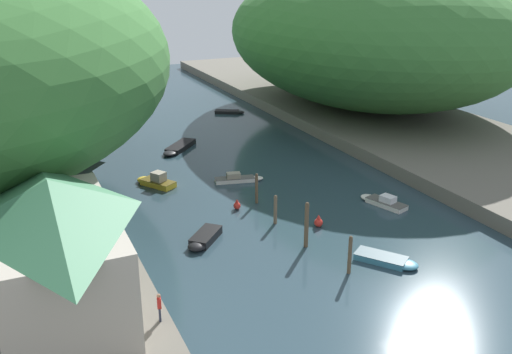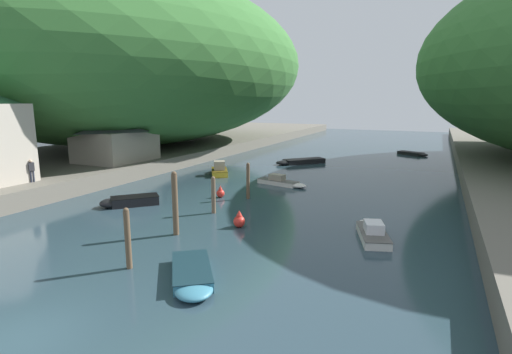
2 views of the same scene
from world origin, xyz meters
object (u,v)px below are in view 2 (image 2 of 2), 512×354
Objects in this scene: boathouse_shed at (116,139)px; boat_white_cruiser at (372,231)px; boat_near_quay at (414,154)px; channel_buoy_near at (220,193)px; person_by_boathouse at (31,169)px; boat_far_upstream at (299,161)px; channel_buoy_far at (239,221)px; boat_mid_channel at (128,201)px; boat_red_skiff at (192,276)px; boat_small_dinghy at (282,182)px; boat_far_right_bank at (219,170)px.

boathouse_shed is 27.71m from boat_white_cruiser.
boathouse_shed is at bearing -14.57° from boat_near_quay.
person_by_boathouse is at bearing -152.05° from channel_buoy_near.
boat_white_cruiser reaches higher than boat_far_upstream.
channel_buoy_far is at bearing 17.84° from boat_near_quay.
person_by_boathouse reaches higher than boat_mid_channel.
boathouse_shed is 1.63× the size of boat_red_skiff.
boat_mid_channel is 3.71× the size of channel_buoy_far.
boat_mid_channel is at bearing 173.62° from channel_buoy_far.
boat_near_quay is at bearing 172.79° from boat_small_dinghy.
channel_buoy_far is at bearing -68.29° from person_by_boathouse.
channel_buoy_far is at bearing -114.67° from boat_red_skiff.
channel_buoy_far reaches higher than channel_buoy_near.
boat_small_dinghy reaches higher than boat_far_upstream.
boat_far_upstream is at bearing 89.21° from channel_buoy_near.
boat_white_cruiser is 36.04m from boat_near_quay.
channel_buoy_near reaches higher than boat_red_skiff.
boat_white_cruiser is 12.75m from channel_buoy_near.
boat_mid_channel is 0.83× the size of boat_white_cruiser.
boat_far_upstream reaches higher than boat_red_skiff.
boat_far_right_bank is at bearing 125.26° from boat_white_cruiser.
boat_small_dinghy is at bearing -116.43° from boat_red_skiff.
channel_buoy_near is at bearing -16.35° from boathouse_shed.
boat_small_dinghy is (16.97, 1.95, -3.26)m from boathouse_shed.
boat_red_skiff is at bearing -141.39° from boat_white_cruiser.
boat_near_quay is (26.34, 27.53, -3.34)m from boathouse_shed.
boat_near_quay is (9.38, 25.58, -0.09)m from boat_small_dinghy.
boathouse_shed is 6.99× the size of channel_buoy_far.
boat_near_quay is at bearing 46.26° from boathouse_shed.
boat_far_upstream is at bearing -12.08° from boat_near_quay.
boat_small_dinghy is 1.11× the size of boat_far_right_bank.
boat_mid_channel is at bearing -43.84° from boathouse_shed.
boat_small_dinghy is 6.71m from channel_buoy_near.
boat_small_dinghy is at bearing -81.19° from boat_mid_channel.
channel_buoy_far is (9.40, -1.05, 0.09)m from boat_mid_channel.
boathouse_shed is at bearing 86.81° from boat_far_upstream.
boathouse_shed is at bearing 144.44° from boat_white_cruiser.
channel_buoy_far is at bearing 143.09° from boat_far_upstream.
boat_near_quay is 4.12× the size of channel_buoy_far.
boat_near_quay is 38.36m from channel_buoy_far.
boat_mid_channel is at bearing -121.24° from boat_far_right_bank.
boat_mid_channel is at bearing -21.65° from boat_small_dinghy.
boat_red_skiff is at bearing -65.14° from channel_buoy_near.
boathouse_shed reaches higher than boat_red_skiff.
boathouse_shed reaches higher than person_by_boathouse.
person_by_boathouse is (1.91, -10.68, -1.18)m from boathouse_shed.
boat_far_upstream is 1.24× the size of boat_red_skiff.
boat_mid_channel is 40.29m from boat_near_quay.
channel_buoy_far reaches higher than boat_small_dinghy.
boat_red_skiff is at bearing 21.47° from boat_near_quay.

